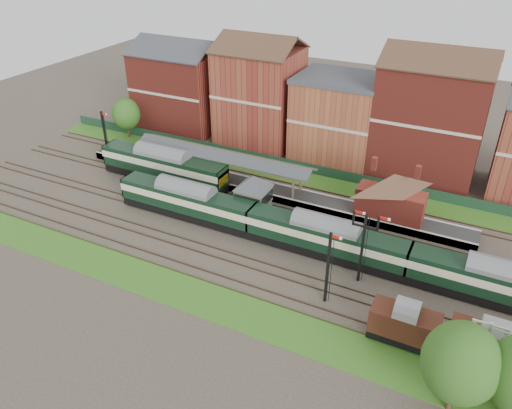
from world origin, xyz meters
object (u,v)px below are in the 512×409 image
at_px(semaphore_bracket, 363,244).
at_px(platform_railcar, 164,165).
at_px(signal_box, 253,197).
at_px(goods_van_a, 404,324).
at_px(dmu_train, 325,237).

relative_size(semaphore_bracket, platform_railcar, 0.43).
distance_m(semaphore_bracket, platform_railcar, 31.97).
bearing_deg(signal_box, platform_railcar, 168.21).
bearing_deg(goods_van_a, dmu_train, 139.39).
bearing_deg(platform_railcar, semaphore_bracket, -16.38).
xyz_separation_m(dmu_train, platform_railcar, (-25.94, 6.50, 0.15)).
bearing_deg(semaphore_bracket, dmu_train, 151.85).
bearing_deg(platform_railcar, dmu_train, -14.07).
bearing_deg(platform_railcar, goods_van_a, -23.05).
height_order(dmu_train, goods_van_a, dmu_train).
distance_m(signal_box, semaphore_bracket, 16.16).
height_order(dmu_train, platform_railcar, platform_railcar).
xyz_separation_m(signal_box, dmu_train, (10.37, -3.25, -0.78)).
height_order(signal_box, platform_railcar, signal_box).
relative_size(dmu_train, goods_van_a, 9.12).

